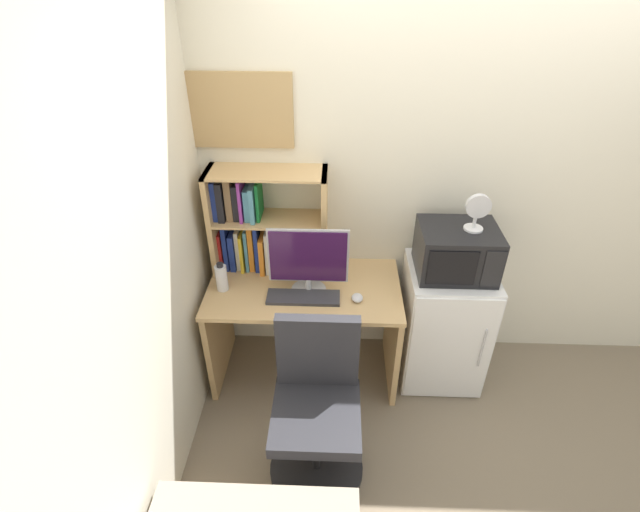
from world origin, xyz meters
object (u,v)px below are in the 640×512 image
(hutch_bookshelf, at_px, (253,221))
(desk_fan, at_px, (477,211))
(keyboard, at_px, (303,297))
(computer_mouse, at_px, (357,298))
(microwave, at_px, (457,251))
(mini_fridge, at_px, (443,324))
(monitor, at_px, (308,260))
(wall_corkboard, at_px, (230,111))
(water_bottle, at_px, (222,277))
(desk_chair, at_px, (317,413))

(hutch_bookshelf, height_order, desk_fan, hutch_bookshelf)
(keyboard, xyz_separation_m, computer_mouse, (0.32, -0.00, 0.01))
(computer_mouse, bearing_deg, microwave, 16.12)
(hutch_bookshelf, distance_m, mini_fridge, 1.41)
(monitor, bearing_deg, microwave, 5.54)
(microwave, bearing_deg, wall_corkboard, 168.39)
(hutch_bookshelf, relative_size, monitor, 1.51)
(wall_corkboard, bearing_deg, water_bottle, -101.86)
(computer_mouse, xyz_separation_m, microwave, (0.58, 0.17, 0.24))
(desk_fan, relative_size, desk_chair, 0.23)
(keyboard, height_order, desk_fan, desk_fan)
(monitor, xyz_separation_m, keyboard, (-0.03, -0.08, -0.22))
(mini_fridge, distance_m, desk_fan, 0.84)
(monitor, relative_size, microwave, 1.04)
(water_bottle, distance_m, mini_fridge, 1.46)
(mini_fridge, xyz_separation_m, desk_chair, (-0.80, -0.74, -0.01))
(computer_mouse, bearing_deg, mini_fridge, 15.84)
(desk_fan, distance_m, desk_chair, 1.42)
(monitor, xyz_separation_m, computer_mouse, (0.29, -0.08, -0.21))
(keyboard, xyz_separation_m, microwave, (0.91, 0.17, 0.25))
(monitor, xyz_separation_m, microwave, (0.88, 0.09, 0.03))
(keyboard, height_order, desk_chair, desk_chair)
(hutch_bookshelf, height_order, desk_chair, hutch_bookshelf)
(monitor, height_order, mini_fridge, monitor)
(mini_fridge, relative_size, microwave, 1.85)
(keyboard, relative_size, wall_corkboard, 0.61)
(hutch_bookshelf, xyz_separation_m, microwave, (1.24, -0.17, -0.08))
(water_bottle, bearing_deg, wall_corkboard, 78.14)
(mini_fridge, height_order, microwave, microwave)
(monitor, relative_size, desk_fan, 2.12)
(monitor, distance_m, wall_corkboard, 0.96)
(water_bottle, bearing_deg, mini_fridge, 3.46)
(desk_fan, bearing_deg, wall_corkboard, 168.76)
(desk_fan, bearing_deg, computer_mouse, -165.97)
(computer_mouse, height_order, water_bottle, water_bottle)
(monitor, distance_m, microwave, 0.88)
(microwave, bearing_deg, computer_mouse, -163.88)
(keyboard, xyz_separation_m, desk_fan, (0.98, 0.16, 0.52))
(mini_fridge, height_order, wall_corkboard, wall_corkboard)
(hutch_bookshelf, distance_m, computer_mouse, 0.80)
(water_bottle, relative_size, desk_chair, 0.20)
(water_bottle, relative_size, mini_fridge, 0.22)
(hutch_bookshelf, height_order, monitor, hutch_bookshelf)
(monitor, bearing_deg, wall_corkboard, 141.65)
(water_bottle, height_order, desk_fan, desk_fan)
(computer_mouse, height_order, wall_corkboard, wall_corkboard)
(keyboard, relative_size, microwave, 0.96)
(hutch_bookshelf, xyz_separation_m, mini_fridge, (1.24, -0.17, -0.65))
(desk_chair, bearing_deg, hutch_bookshelf, 115.69)
(hutch_bookshelf, distance_m, desk_chair, 1.20)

